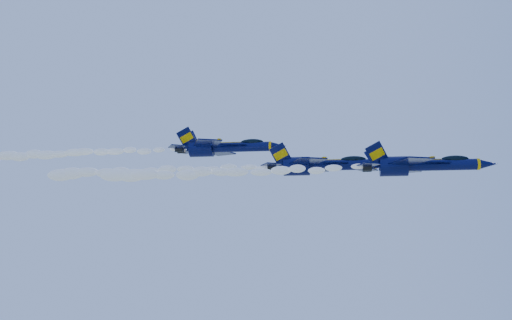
# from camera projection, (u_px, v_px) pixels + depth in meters

# --- Properties ---
(jet_lead) EXTENTS (15.06, 12.35, 5.60)m
(jet_lead) POSITION_uv_depth(u_px,v_px,m) (420.00, 165.00, 65.65)
(jet_lead) COLOR #070B37
(smoke_trail_jet_lead) EXTENTS (32.51, 1.56, 1.40)m
(smoke_trail_jet_lead) POSITION_uv_depth(u_px,v_px,m) (227.00, 172.00, 68.74)
(smoke_trail_jet_lead) COLOR white
(jet_second) EXTENTS (16.74, 13.73, 6.22)m
(jet_second) POSITION_uv_depth(u_px,v_px,m) (321.00, 165.00, 77.38)
(jet_second) COLOR #070B37
(smoke_trail_jet_second) EXTENTS (32.51, 1.73, 1.56)m
(smoke_trail_jet_second) POSITION_uv_depth(u_px,v_px,m) (155.00, 171.00, 80.57)
(smoke_trail_jet_second) COLOR white
(jet_third) EXTENTS (16.89, 13.85, 6.28)m
(jet_third) POSITION_uv_depth(u_px,v_px,m) (223.00, 147.00, 86.31)
(jet_third) COLOR #070B37
(smoke_trail_jet_third) EXTENTS (32.51, 1.75, 1.57)m
(smoke_trail_jet_third) POSITION_uv_depth(u_px,v_px,m) (77.00, 153.00, 89.50)
(smoke_trail_jet_third) COLOR white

